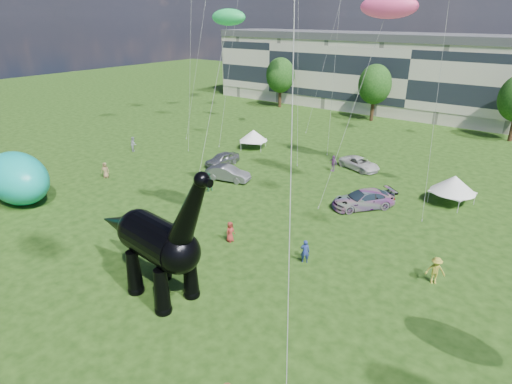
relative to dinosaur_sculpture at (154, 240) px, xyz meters
The scene contains 13 objects.
ground 5.35m from the dinosaur_sculpture, 15.50° to the right, with size 220.00×220.00×0.00m, color #16330C.
terrace_row 61.12m from the dinosaur_sculpture, 93.90° to the left, with size 78.00×11.00×12.00m, color beige.
tree_far_left 58.21m from the dinosaur_sculpture, 116.73° to the left, with size 5.20×5.20×9.44m.
tree_mid_left 52.64m from the dinosaur_sculpture, 98.93° to the left, with size 5.20×5.20×9.44m.
dinosaur_sculpture is the anchor object (origin of this frame).
car_silver 24.38m from the dinosaur_sculpture, 121.89° to the left, with size 1.73×4.31×1.47m, color #A5A5A9.
car_grey 19.71m from the dinosaur_sculpture, 117.80° to the left, with size 1.63×4.66×1.54m, color slate.
car_white 28.87m from the dinosaur_sculpture, 89.30° to the left, with size 2.21×4.78×1.33m, color silver.
car_dark 20.17m from the dinosaur_sculpture, 75.58° to the left, with size 2.30×5.65×1.64m, color #595960.
gazebo_near 27.44m from the dinosaur_sculpture, 66.28° to the left, with size 4.76×4.76×2.71m.
gazebo_left 31.28m from the dinosaur_sculpture, 116.51° to the left, with size 4.61×4.61×2.46m.
inflatable_teal 20.70m from the dinosaur_sculpture, behind, with size 7.54×4.71×4.71m, color #0EA99E.
visitors 14.64m from the dinosaur_sculpture, 78.48° to the left, with size 55.68×35.36×1.89m.
Camera 1 is at (14.55, -13.12, 16.06)m, focal length 30.00 mm.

